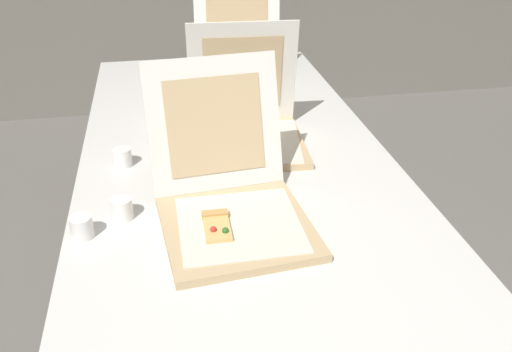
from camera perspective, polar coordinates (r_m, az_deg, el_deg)
table at (r=1.71m, az=-1.69°, el=-0.26°), size 0.98×2.31×0.73m
pizza_box_front at (r=1.41m, az=-2.57°, el=-2.82°), size 0.41×0.50×0.37m
pizza_box_middle at (r=1.82m, az=-0.98°, el=5.06°), size 0.39×0.39×0.38m
pizza_box_back at (r=2.32m, az=-1.84°, el=10.44°), size 0.42×0.48×0.38m
cup_white_mid at (r=1.73m, az=-13.68°, el=1.88°), size 0.06×0.06×0.06m
cup_white_far at (r=2.01m, az=-9.65°, el=6.23°), size 0.06×0.06×0.06m
cup_white_near_center at (r=1.47m, az=-13.74°, el=-3.33°), size 0.06×0.06×0.06m
cup_white_near_left at (r=1.43m, az=-17.65°, el=-5.09°), size 0.06×0.06×0.06m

